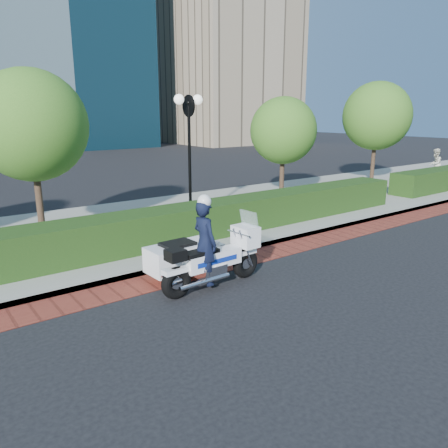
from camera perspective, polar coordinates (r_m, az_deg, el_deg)
ground at (r=10.45m, az=6.52°, el=-7.09°), size 120.00×120.00×0.00m
brick_strip at (r=11.51m, az=1.40°, el=-4.90°), size 60.00×1.00×0.01m
sidewalk at (r=15.13m, az=-9.17°, el=-0.07°), size 60.00×8.00×0.15m
hedge_main at (r=12.97m, az=-4.32°, el=0.26°), size 18.00×1.20×1.00m
lamppost at (r=14.49m, az=-4.56°, el=11.00°), size 1.02×0.70×4.21m
tree_b at (r=13.92m, az=-23.87°, el=11.66°), size 3.20×3.20×4.89m
tree_c at (r=18.93m, az=7.75°, el=11.98°), size 2.80×2.80×4.30m
tree_d at (r=23.92m, az=19.33°, el=13.16°), size 3.40×3.40×5.16m
tower_right at (r=57.77m, az=0.97°, el=24.59°), size 14.00×12.00×28.00m
police_motorcycle at (r=9.86m, az=-3.32°, el=-3.81°), size 2.65×1.86×2.14m
pedestrian at (r=27.25m, az=25.85°, el=7.08°), size 0.96×0.83×1.70m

